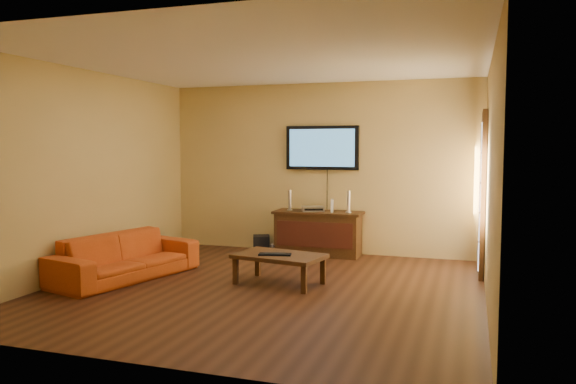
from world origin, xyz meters
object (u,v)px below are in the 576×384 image
at_px(media_console, 318,233).
at_px(game_console, 332,206).
at_px(subwoofer, 261,243).
at_px(sofa, 125,249).
at_px(av_receiver, 313,209).
at_px(television, 322,148).
at_px(speaker_right, 349,203).
at_px(bottle, 272,250).
at_px(coffee_table, 279,258).
at_px(keyboard, 275,254).
at_px(speaker_left, 290,201).

xyz_separation_m(media_console, game_console, (0.23, -0.02, 0.44)).
bearing_deg(subwoofer, sofa, -134.80).
height_order(sofa, av_receiver, sofa).
relative_size(game_console, subwoofer, 0.75).
bearing_deg(television, speaker_right, -26.83).
bearing_deg(subwoofer, speaker_right, -22.08).
bearing_deg(bottle, game_console, 20.36).
bearing_deg(coffee_table, subwoofer, 116.73).
distance_m(sofa, bottle, 2.37).
height_order(media_console, sofa, sofa).
relative_size(coffee_table, keyboard, 2.80).
height_order(media_console, bottle, media_console).
bearing_deg(subwoofer, speaker_left, -21.35).
xyz_separation_m(subwoofer, keyboard, (0.95, -2.02, 0.25)).
bearing_deg(subwoofer, av_receiver, -21.05).
distance_m(media_console, coffee_table, 1.96).
height_order(television, speaker_left, television).
bearing_deg(keyboard, television, 90.08).
xyz_separation_m(coffee_table, bottle, (-0.68, 1.62, -0.23)).
distance_m(coffee_table, subwoofer, 2.20).
bearing_deg(game_console, av_receiver, 164.92).
height_order(media_console, television, television).
bearing_deg(bottle, speaker_right, 15.71).
relative_size(media_console, sofa, 0.70).
bearing_deg(media_console, speaker_left, -179.21).
height_order(media_console, keyboard, media_console).
distance_m(television, coffee_table, 2.57).
height_order(media_console, speaker_left, speaker_left).
bearing_deg(bottle, television, 41.17).
height_order(media_console, game_console, game_console).
bearing_deg(subwoofer, media_console, -21.01).
height_order(coffee_table, game_console, game_console).
xyz_separation_m(coffee_table, speaker_right, (0.45, 1.94, 0.52)).
xyz_separation_m(speaker_right, av_receiver, (-0.57, 0.02, -0.12)).
distance_m(media_console, television, 1.35).
distance_m(speaker_left, bottle, 0.83).
bearing_deg(speaker_right, speaker_left, 178.99).
height_order(av_receiver, subwoofer, av_receiver).
xyz_separation_m(speaker_left, bottle, (-0.18, -0.33, -0.74)).
bearing_deg(speaker_left, game_console, -0.91).
height_order(media_console, speaker_right, speaker_right).
height_order(sofa, speaker_left, speaker_left).
bearing_deg(media_console, speaker_right, -2.73).
bearing_deg(av_receiver, speaker_left, 158.47).
xyz_separation_m(coffee_table, subwoofer, (-0.98, 1.95, -0.20)).
bearing_deg(sofa, speaker_right, -32.52).
relative_size(subwoofer, keyboard, 0.63).
height_order(game_console, subwoofer, game_console).
xyz_separation_m(speaker_left, keyboard, (0.47, -2.02, -0.45)).
distance_m(game_console, keyboard, 2.07).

